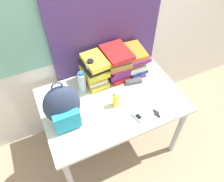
% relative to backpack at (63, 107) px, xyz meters
% --- Properties ---
extents(ground_plane, '(12.00, 12.00, 0.00)m').
position_rel_backpack_xyz_m(ground_plane, '(0.42, -0.34, -0.91)').
color(ground_plane, '#9E8466').
extents(wall_back, '(6.00, 0.06, 2.50)m').
position_rel_backpack_xyz_m(wall_back, '(0.41, 0.53, 0.34)').
color(wall_back, silver).
rests_on(wall_back, ground_plane).
extents(curtain_blue, '(1.01, 0.04, 2.50)m').
position_rel_backpack_xyz_m(curtain_blue, '(0.57, 0.48, 0.34)').
color(curtain_blue, '#4C336B').
rests_on(curtain_blue, ground_plane).
extents(desk, '(1.18, 0.79, 0.74)m').
position_rel_backpack_xyz_m(desk, '(0.42, 0.05, -0.27)').
color(desk, silver).
rests_on(desk, ground_plane).
extents(backpack, '(0.27, 0.21, 0.42)m').
position_rel_backpack_xyz_m(backpack, '(0.00, 0.00, 0.00)').
color(backpack, '#2D3851').
rests_on(backpack, desk).
extents(book_stack_left, '(0.24, 0.28, 0.28)m').
position_rel_backpack_xyz_m(book_stack_left, '(0.37, 0.29, -0.04)').
color(book_stack_left, yellow).
rests_on(book_stack_left, desk).
extents(book_stack_center, '(0.24, 0.29, 0.30)m').
position_rel_backpack_xyz_m(book_stack_center, '(0.57, 0.29, -0.02)').
color(book_stack_center, red).
rests_on(book_stack_center, desk).
extents(book_stack_right, '(0.22, 0.28, 0.24)m').
position_rel_backpack_xyz_m(book_stack_right, '(0.76, 0.30, -0.06)').
color(book_stack_right, '#6B2370').
rests_on(book_stack_right, desk).
extents(water_bottle, '(0.07, 0.07, 0.22)m').
position_rel_backpack_xyz_m(water_bottle, '(0.23, 0.25, -0.08)').
color(water_bottle, silver).
rests_on(water_bottle, desk).
extents(sports_bottle, '(0.08, 0.08, 0.30)m').
position_rel_backpack_xyz_m(sports_bottle, '(0.32, 0.26, -0.04)').
color(sports_bottle, white).
rests_on(sports_bottle, desk).
extents(sunscreen_bottle, '(0.06, 0.06, 0.15)m').
position_rel_backpack_xyz_m(sunscreen_bottle, '(0.42, -0.02, -0.11)').
color(sunscreen_bottle, yellow).
rests_on(sunscreen_bottle, desk).
extents(cell_phone, '(0.07, 0.11, 0.02)m').
position_rel_backpack_xyz_m(cell_phone, '(0.52, -0.21, -0.17)').
color(cell_phone, '#B7BCC6').
rests_on(cell_phone, desk).
extents(sunglasses_case, '(0.16, 0.08, 0.04)m').
position_rel_backpack_xyz_m(sunglasses_case, '(0.67, 0.14, -0.16)').
color(sunglasses_case, '#47474C').
rests_on(sunglasses_case, desk).
extents(wristwatch, '(0.04, 0.08, 0.01)m').
position_rel_backpack_xyz_m(wristwatch, '(0.68, -0.24, -0.17)').
color(wristwatch, black).
rests_on(wristwatch, desk).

